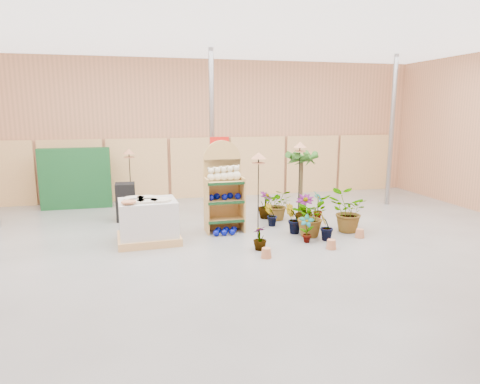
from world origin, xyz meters
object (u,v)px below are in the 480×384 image
at_px(pallet_stack, 148,221).
at_px(potted_plant_2, 310,216).
at_px(bird_table_front, 259,159).
at_px(display_shelf, 223,190).

distance_m(pallet_stack, potted_plant_2, 3.69).
relative_size(pallet_stack, bird_table_front, 0.71).
bearing_deg(pallet_stack, bird_table_front, -9.47).
bearing_deg(bird_table_front, pallet_stack, 173.67).
relative_size(display_shelf, bird_table_front, 1.11).
distance_m(display_shelf, pallet_stack, 1.97).
height_order(pallet_stack, bird_table_front, bird_table_front).
bearing_deg(potted_plant_2, bird_table_front, 174.29).
bearing_deg(potted_plant_2, pallet_stack, 173.88).
xyz_separation_m(display_shelf, potted_plant_2, (1.86, -0.97, -0.51)).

